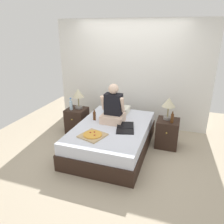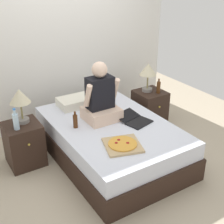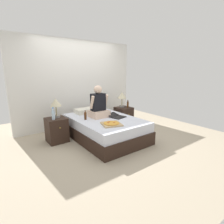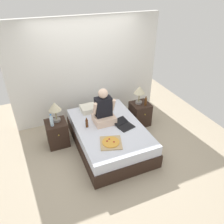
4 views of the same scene
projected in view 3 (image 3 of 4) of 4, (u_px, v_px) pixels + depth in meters
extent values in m
plane|color=tan|center=(105.00, 138.00, 4.37)|extent=(5.69, 5.69, 0.00)
cube|color=silver|center=(78.00, 84.00, 5.17)|extent=(3.69, 0.12, 2.50)
cube|color=black|center=(104.00, 132.00, 4.34)|extent=(1.38, 2.05, 0.30)
cube|color=silver|center=(104.00, 122.00, 4.28)|extent=(1.34, 1.99, 0.22)
cube|color=black|center=(57.00, 130.00, 4.09)|extent=(0.44, 0.44, 0.57)
sphere|color=gold|center=(60.00, 128.00, 3.88)|extent=(0.03, 0.03, 0.03)
cylinder|color=gray|center=(57.00, 116.00, 4.08)|extent=(0.16, 0.16, 0.05)
cylinder|color=olive|center=(56.00, 111.00, 4.05)|extent=(0.02, 0.02, 0.22)
cone|color=beige|center=(56.00, 102.00, 4.00)|extent=(0.26, 0.26, 0.18)
cylinder|color=silver|center=(53.00, 115.00, 3.88)|extent=(0.07, 0.07, 0.20)
cylinder|color=silver|center=(53.00, 109.00, 3.85)|extent=(0.03, 0.03, 0.06)
cylinder|color=blue|center=(53.00, 108.00, 3.84)|extent=(0.04, 0.04, 0.02)
cube|color=black|center=(124.00, 117.00, 5.27)|extent=(0.44, 0.44, 0.57)
sphere|color=gold|center=(129.00, 114.00, 5.06)|extent=(0.03, 0.03, 0.03)
cylinder|color=gray|center=(122.00, 106.00, 5.22)|extent=(0.16, 0.16, 0.05)
cylinder|color=olive|center=(122.00, 102.00, 5.19)|extent=(0.02, 0.02, 0.22)
cone|color=beige|center=(122.00, 95.00, 5.15)|extent=(0.26, 0.26, 0.18)
cylinder|color=#512D14|center=(128.00, 105.00, 5.15)|extent=(0.06, 0.06, 0.18)
cylinder|color=#512D14|center=(128.00, 101.00, 5.12)|extent=(0.03, 0.03, 0.05)
cube|color=silver|center=(85.00, 111.00, 4.75)|extent=(0.52, 0.34, 0.12)
cube|color=beige|center=(99.00, 114.00, 4.34)|extent=(0.44, 0.40, 0.16)
cube|color=black|center=(98.00, 102.00, 4.30)|extent=(0.34, 0.20, 0.42)
sphere|color=beige|center=(98.00, 89.00, 4.23)|extent=(0.20, 0.20, 0.20)
cylinder|color=beige|center=(92.00, 102.00, 4.14)|extent=(0.07, 0.18, 0.32)
cylinder|color=beige|center=(106.00, 101.00, 4.37)|extent=(0.07, 0.18, 0.32)
cube|color=black|center=(119.00, 117.00, 4.28)|extent=(0.36, 0.29, 0.02)
cube|color=black|center=(113.00, 115.00, 4.40)|extent=(0.35, 0.27, 0.06)
cube|color=tan|center=(111.00, 124.00, 3.73)|extent=(0.50, 0.50, 0.02)
cylinder|color=gold|center=(111.00, 123.00, 3.72)|extent=(0.33, 0.33, 0.02)
cylinder|color=maroon|center=(108.00, 123.00, 3.72)|extent=(0.04, 0.04, 0.00)
cylinder|color=maroon|center=(114.00, 123.00, 3.73)|extent=(0.04, 0.04, 0.00)
cylinder|color=maroon|center=(109.00, 122.00, 3.78)|extent=(0.04, 0.04, 0.00)
cylinder|color=#4C2811|center=(85.00, 116.00, 4.10)|extent=(0.06, 0.06, 0.17)
cylinder|color=#4C2811|center=(85.00, 111.00, 4.07)|extent=(0.03, 0.03, 0.05)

